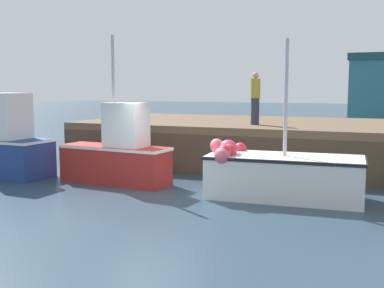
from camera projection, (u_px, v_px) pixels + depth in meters
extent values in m
cube|color=#283D4C|center=(148.00, 201.00, 12.24)|extent=(120.00, 160.00, 0.10)
cube|color=brown|center=(273.00, 125.00, 17.87)|extent=(14.14, 6.77, 0.25)
cube|color=#433527|center=(249.00, 157.00, 14.97)|extent=(14.14, 0.24, 1.34)
cylinder|color=#433527|center=(77.00, 147.00, 17.62)|extent=(0.36, 0.36, 1.34)
cylinder|color=#433527|center=(250.00, 157.00, 15.07)|extent=(0.36, 0.36, 1.34)
cylinder|color=#433527|center=(200.00, 134.00, 22.48)|extent=(0.36, 0.36, 1.34)
cylinder|color=#433527|center=(157.00, 151.00, 16.35)|extent=(6.70, 0.18, 1.25)
cube|color=navy|center=(0.00, 157.00, 15.39)|extent=(3.57, 1.56, 1.24)
cube|color=silver|center=(8.00, 116.00, 15.04)|extent=(1.12, 1.22, 1.47)
cube|color=maroon|center=(115.00, 165.00, 14.18)|extent=(3.51, 1.30, 1.13)
cube|color=silver|center=(115.00, 148.00, 14.12)|extent=(3.58, 1.33, 0.08)
cube|color=silver|center=(126.00, 125.00, 13.84)|extent=(1.23, 0.93, 1.30)
cylinder|color=#B7B7BC|center=(113.00, 69.00, 13.84)|extent=(0.09, 0.09, 1.97)
cube|color=silver|center=(284.00, 177.00, 12.18)|extent=(4.02, 1.86, 1.13)
cube|color=black|center=(285.00, 158.00, 12.12)|extent=(4.10, 1.90, 0.08)
cylinder|color=#B7B7BC|center=(286.00, 98.00, 11.93)|extent=(0.10, 0.10, 2.97)
sphere|color=#EA5B70|center=(222.00, 156.00, 11.91)|extent=(0.42, 0.42, 0.42)
sphere|color=red|center=(229.00, 151.00, 12.24)|extent=(0.39, 0.39, 0.39)
sphere|color=red|center=(225.00, 152.00, 11.98)|extent=(0.36, 0.36, 0.36)
sphere|color=#EA5B70|center=(217.00, 146.00, 12.64)|extent=(0.39, 0.39, 0.39)
sphere|color=red|center=(240.00, 149.00, 13.12)|extent=(0.35, 0.35, 0.35)
sphere|color=#DB3866|center=(228.00, 149.00, 12.50)|extent=(0.50, 0.50, 0.50)
cylinder|color=#2D3342|center=(255.00, 111.00, 16.35)|extent=(0.29, 0.29, 0.92)
cylinder|color=#9E9333|center=(255.00, 88.00, 16.26)|extent=(0.34, 0.34, 0.68)
sphere|color=tan|center=(256.00, 75.00, 16.20)|extent=(0.22, 0.22, 0.22)
cylinder|color=#EA5B70|center=(79.00, 171.00, 14.97)|extent=(0.56, 0.56, 0.46)
cone|color=#EA5B70|center=(79.00, 160.00, 14.93)|extent=(0.45, 0.45, 0.28)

